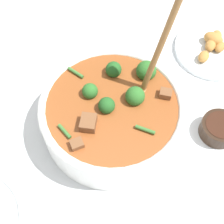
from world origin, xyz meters
The scene contains 4 objects.
ground_plane centered at (0.00, 0.00, 0.00)m, with size 4.00×4.00×0.00m, color silver.
stew_bowl centered at (0.00, 0.00, 0.05)m, with size 0.30×0.30×0.30m.
condiment_bowl centered at (-0.01, -0.23, 0.02)m, with size 0.08×0.08×0.04m.
food_plate centered at (0.23, -0.25, 0.01)m, with size 0.20×0.20×0.04m.
Camera 1 is at (-0.34, -0.01, 0.61)m, focal length 50.00 mm.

